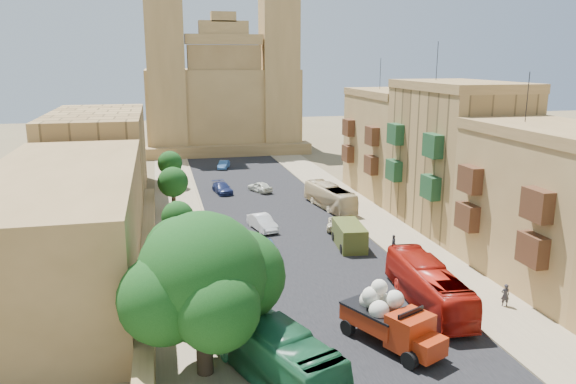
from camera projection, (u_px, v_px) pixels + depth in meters
name	position (u px, v px, depth m)	size (l,w,h in m)	color
road_surface	(279.00, 222.00, 55.70)	(14.00, 140.00, 0.01)	black
sidewalk_east	(369.00, 216.00, 57.80)	(5.00, 140.00, 0.01)	#8D7B5C
sidewalk_west	(182.00, 228.00, 53.61)	(5.00, 140.00, 0.01)	#8D7B5C
kerb_east	(346.00, 217.00, 57.23)	(0.25, 140.00, 0.12)	#8D7B5C
kerb_west	(208.00, 226.00, 54.15)	(0.25, 140.00, 0.12)	#8D7B5C
townhouse_b	(554.00, 205.00, 39.91)	(9.00, 14.00, 14.90)	olive
townhouse_c	(455.00, 156.00, 52.88)	(9.00, 14.00, 17.40)	#A07D49
townhouse_d	(394.00, 142.00, 66.32)	(9.00, 14.00, 15.90)	olive
west_wall	(148.00, 257.00, 43.27)	(1.00, 40.00, 1.80)	olive
west_building_low	(65.00, 228.00, 39.40)	(10.00, 28.00, 8.40)	olive
west_building_mid	(98.00, 156.00, 63.85)	(10.00, 22.00, 10.00)	#A07D49
church	(221.00, 95.00, 99.57)	(28.00, 22.50, 36.30)	olive
ficus_tree	(204.00, 281.00, 27.82)	(8.57, 7.88, 8.57)	#36271B
street_tree_a	(185.00, 255.00, 35.59)	(3.59, 3.59, 5.51)	#36271B
street_tree_b	(178.00, 217.00, 47.17)	(2.74, 2.74, 4.21)	#36271B
street_tree_c	(173.00, 182.00, 58.43)	(3.18, 3.18, 4.89)	#36271B
street_tree_d	(170.00, 163.00, 69.83)	(3.04, 3.04, 4.68)	#36271B
red_truck	(391.00, 319.00, 31.40)	(4.63, 6.58, 3.65)	#9E270C
olive_pickup	(349.00, 236.00, 48.23)	(2.68, 5.10, 2.02)	#46501E
bus_green_north	(265.00, 346.00, 28.62)	(2.59, 11.07, 3.08)	#22683F
bus_red_east	(428.00, 285.00, 36.55)	(2.39, 10.22, 2.85)	#A5170E
bus_cream_east	(330.00, 197.00, 60.61)	(2.14, 9.13, 2.54)	beige
car_blue_a	(267.00, 249.00, 45.67)	(1.63, 4.06, 1.38)	#3D6398
car_white_a	(262.00, 223.00, 53.00)	(1.53, 4.38, 1.44)	white
car_cream	(338.00, 223.00, 53.44)	(1.89, 4.09, 1.14)	beige
car_dkblue	(222.00, 188.00, 67.60)	(1.77, 4.35, 1.26)	navy
car_white_b	(260.00, 187.00, 68.21)	(1.50, 3.72, 1.27)	silver
car_blue_b	(224.00, 165.00, 82.70)	(1.26, 3.60, 1.19)	#3663A0
pedestrian_a	(505.00, 295.00, 36.62)	(0.56, 0.37, 1.53)	#2A272D
pedestrian_c	(394.00, 243.00, 46.95)	(0.87, 0.36, 1.49)	#2D2B33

